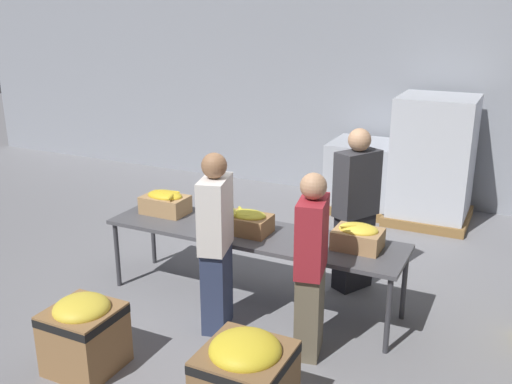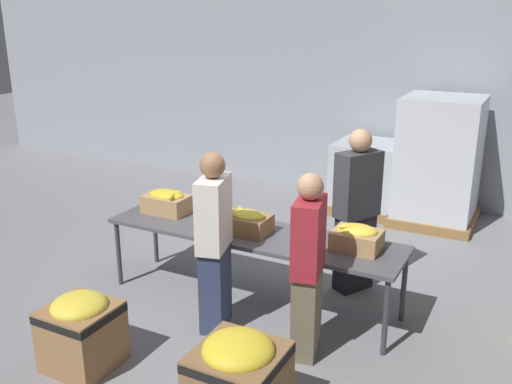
{
  "view_description": "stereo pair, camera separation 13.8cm",
  "coord_description": "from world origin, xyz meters",
  "px_view_note": "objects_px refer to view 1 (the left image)",
  "views": [
    {
      "loc": [
        2.35,
        -4.76,
        2.9
      ],
      "look_at": [
        -0.02,
        0.12,
        1.15
      ],
      "focal_mm": 40.0,
      "sensor_mm": 36.0,
      "label": 1
    },
    {
      "loc": [
        2.48,
        -4.7,
        2.9
      ],
      "look_at": [
        -0.02,
        0.12,
        1.15
      ],
      "focal_mm": 40.0,
      "sensor_mm": 36.0,
      "label": 2
    }
  ],
  "objects_px": {
    "banana_box_2": "(358,236)",
    "volunteer_1": "(311,267)",
    "pallet_stack_1": "(363,176)",
    "volunteer_2": "(216,244)",
    "donation_bin_1": "(245,377)",
    "volunteer_0": "(355,211)",
    "banana_box_0": "(165,202)",
    "sorting_table": "(252,236)",
    "banana_box_1": "(248,222)",
    "donation_bin_0": "(84,331)",
    "pallet_stack_0": "(433,161)"
  },
  "relations": [
    {
      "from": "banana_box_2",
      "to": "pallet_stack_1",
      "type": "height_order",
      "value": "pallet_stack_1"
    },
    {
      "from": "donation_bin_0",
      "to": "volunteer_1",
      "type": "bearing_deg",
      "value": 33.01
    },
    {
      "from": "banana_box_1",
      "to": "volunteer_1",
      "type": "distance_m",
      "value": 1.06
    },
    {
      "from": "volunteer_0",
      "to": "donation_bin_1",
      "type": "bearing_deg",
      "value": 27.39
    },
    {
      "from": "volunteer_1",
      "to": "donation_bin_0",
      "type": "xyz_separation_m",
      "value": [
        -1.6,
        -1.04,
        -0.47
      ]
    },
    {
      "from": "donation_bin_0",
      "to": "pallet_stack_0",
      "type": "bearing_deg",
      "value": 68.24
    },
    {
      "from": "donation_bin_1",
      "to": "banana_box_0",
      "type": "bearing_deg",
      "value": 136.96
    },
    {
      "from": "banana_box_0",
      "to": "pallet_stack_1",
      "type": "distance_m",
      "value": 3.51
    },
    {
      "from": "volunteer_2",
      "to": "donation_bin_1",
      "type": "xyz_separation_m",
      "value": [
        0.84,
        -1.06,
        -0.47
      ]
    },
    {
      "from": "banana_box_0",
      "to": "volunteer_2",
      "type": "bearing_deg",
      "value": -33.54
    },
    {
      "from": "volunteer_1",
      "to": "volunteer_0",
      "type": "bearing_deg",
      "value": -10.44
    },
    {
      "from": "pallet_stack_1",
      "to": "banana_box_2",
      "type": "bearing_deg",
      "value": -75.34
    },
    {
      "from": "banana_box_2",
      "to": "pallet_stack_1",
      "type": "relative_size",
      "value": 0.43
    },
    {
      "from": "banana_box_2",
      "to": "banana_box_1",
      "type": "bearing_deg",
      "value": -174.81
    },
    {
      "from": "volunteer_0",
      "to": "pallet_stack_1",
      "type": "xyz_separation_m",
      "value": [
        -0.62,
        2.56,
        -0.37
      ]
    },
    {
      "from": "volunteer_0",
      "to": "banana_box_0",
      "type": "bearing_deg",
      "value": -41.43
    },
    {
      "from": "sorting_table",
      "to": "donation_bin_1",
      "type": "bearing_deg",
      "value": -65.34
    },
    {
      "from": "volunteer_0",
      "to": "volunteer_2",
      "type": "distance_m",
      "value": 1.64
    },
    {
      "from": "banana_box_1",
      "to": "pallet_stack_0",
      "type": "bearing_deg",
      "value": 69.32
    },
    {
      "from": "banana_box_1",
      "to": "volunteer_2",
      "type": "height_order",
      "value": "volunteer_2"
    },
    {
      "from": "banana_box_0",
      "to": "volunteer_1",
      "type": "relative_size",
      "value": 0.3
    },
    {
      "from": "banana_box_1",
      "to": "pallet_stack_0",
      "type": "height_order",
      "value": "pallet_stack_0"
    },
    {
      "from": "banana_box_2",
      "to": "volunteer_0",
      "type": "xyz_separation_m",
      "value": [
        -0.23,
        0.7,
        -0.02
      ]
    },
    {
      "from": "banana_box_0",
      "to": "volunteer_2",
      "type": "relative_size",
      "value": 0.29
    },
    {
      "from": "volunteer_0",
      "to": "donation_bin_0",
      "type": "height_order",
      "value": "volunteer_0"
    },
    {
      "from": "banana_box_1",
      "to": "banana_box_2",
      "type": "relative_size",
      "value": 0.97
    },
    {
      "from": "volunteer_0",
      "to": "pallet_stack_0",
      "type": "height_order",
      "value": "pallet_stack_0"
    },
    {
      "from": "banana_box_0",
      "to": "pallet_stack_1",
      "type": "bearing_deg",
      "value": 68.02
    },
    {
      "from": "banana_box_1",
      "to": "pallet_stack_1",
      "type": "height_order",
      "value": "pallet_stack_1"
    },
    {
      "from": "banana_box_1",
      "to": "volunteer_1",
      "type": "relative_size",
      "value": 0.26
    },
    {
      "from": "banana_box_2",
      "to": "volunteer_2",
      "type": "relative_size",
      "value": 0.26
    },
    {
      "from": "banana_box_2",
      "to": "volunteer_2",
      "type": "bearing_deg",
      "value": -149.91
    },
    {
      "from": "sorting_table",
      "to": "banana_box_0",
      "type": "relative_size",
      "value": 6.24
    },
    {
      "from": "banana_box_2",
      "to": "donation_bin_1",
      "type": "bearing_deg",
      "value": -99.92
    },
    {
      "from": "sorting_table",
      "to": "banana_box_0",
      "type": "distance_m",
      "value": 1.12
    },
    {
      "from": "banana_box_2",
      "to": "donation_bin_0",
      "type": "height_order",
      "value": "banana_box_2"
    },
    {
      "from": "donation_bin_1",
      "to": "pallet_stack_1",
      "type": "relative_size",
      "value": 0.69
    },
    {
      "from": "banana_box_0",
      "to": "banana_box_1",
      "type": "bearing_deg",
      "value": -6.21
    },
    {
      "from": "volunteer_2",
      "to": "donation_bin_1",
      "type": "relative_size",
      "value": 2.41
    },
    {
      "from": "banana_box_0",
      "to": "donation_bin_1",
      "type": "xyz_separation_m",
      "value": [
        1.86,
        -1.74,
        -0.52
      ]
    },
    {
      "from": "banana_box_2",
      "to": "volunteer_1",
      "type": "distance_m",
      "value": 0.71
    },
    {
      "from": "sorting_table",
      "to": "donation_bin_1",
      "type": "distance_m",
      "value": 1.85
    },
    {
      "from": "sorting_table",
      "to": "banana_box_2",
      "type": "xyz_separation_m",
      "value": [
        1.06,
        0.06,
        0.17
      ]
    },
    {
      "from": "banana_box_0",
      "to": "volunteer_0",
      "type": "xyz_separation_m",
      "value": [
        1.93,
        0.68,
        -0.02
      ]
    },
    {
      "from": "pallet_stack_0",
      "to": "pallet_stack_1",
      "type": "height_order",
      "value": "pallet_stack_0"
    },
    {
      "from": "donation_bin_1",
      "to": "donation_bin_0",
      "type": "bearing_deg",
      "value": 180.0
    },
    {
      "from": "banana_box_1",
      "to": "donation_bin_1",
      "type": "relative_size",
      "value": 0.6
    },
    {
      "from": "sorting_table",
      "to": "volunteer_1",
      "type": "height_order",
      "value": "volunteer_1"
    },
    {
      "from": "banana_box_1",
      "to": "volunteer_2",
      "type": "xyz_separation_m",
      "value": [
        -0.05,
        -0.56,
        -0.04
      ]
    },
    {
      "from": "sorting_table",
      "to": "banana_box_2",
      "type": "height_order",
      "value": "banana_box_2"
    }
  ]
}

